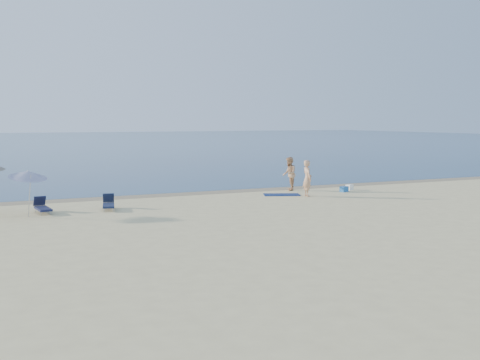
# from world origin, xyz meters

# --- Properties ---
(sea) EXTENTS (240.00, 160.00, 0.01)m
(sea) POSITION_xyz_m (0.00, 100.00, 0.00)
(sea) COLOR #0B2645
(sea) RESTS_ON ground
(wet_sand_strip) EXTENTS (240.00, 1.60, 0.00)m
(wet_sand_strip) POSITION_xyz_m (0.00, 19.40, 0.00)
(wet_sand_strip) COLOR #847254
(wet_sand_strip) RESTS_ON ground
(person_left) EXTENTS (0.57, 0.77, 1.92)m
(person_left) POSITION_xyz_m (3.71, 15.69, 0.96)
(person_left) COLOR tan
(person_left) RESTS_ON ground
(person_right) EXTENTS (1.09, 1.17, 1.93)m
(person_right) POSITION_xyz_m (4.13, 18.36, 0.96)
(person_right) COLOR tan
(person_right) RESTS_ON ground
(beach_towel) EXTENTS (2.18, 1.72, 0.03)m
(beach_towel) POSITION_xyz_m (2.74, 16.72, 0.02)
(beach_towel) COLOR #0E1E4A
(beach_towel) RESTS_ON ground
(white_bag) EXTENTS (0.44, 0.41, 0.31)m
(white_bag) POSITION_xyz_m (7.42, 17.11, 0.15)
(white_bag) COLOR white
(white_bag) RESTS_ON ground
(blue_cooler) EXTENTS (0.51, 0.43, 0.31)m
(blue_cooler) POSITION_xyz_m (6.62, 16.49, 0.16)
(blue_cooler) COLOR #2163B2
(blue_cooler) RESTS_ON ground
(umbrella_near) EXTENTS (2.08, 2.09, 2.09)m
(umbrella_near) POSITION_xyz_m (-10.35, 14.98, 1.77)
(umbrella_near) COLOR silver
(umbrella_near) RESTS_ON ground
(lounger_left) EXTENTS (0.65, 1.60, 0.69)m
(lounger_left) POSITION_xyz_m (-9.74, 15.61, 0.25)
(lounger_left) COLOR #151A3B
(lounger_left) RESTS_ON ground
(lounger_right) EXTENTS (0.83, 1.62, 0.68)m
(lounger_right) POSITION_xyz_m (-6.90, 15.43, 0.25)
(lounger_right) COLOR #161F3E
(lounger_right) RESTS_ON ground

